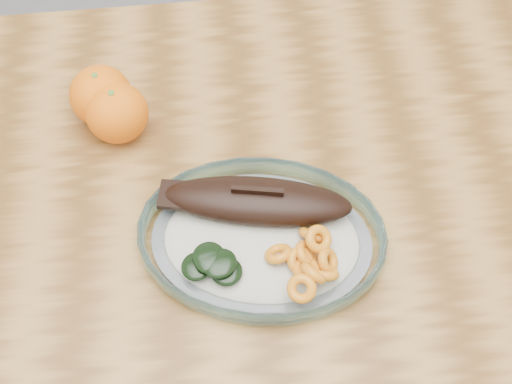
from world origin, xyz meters
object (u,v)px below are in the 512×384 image
Objects in this scene: plated_meal at (261,235)px; orange_left at (101,96)px; orange_right at (117,113)px; dining_table at (177,270)px.

orange_left is (-0.18, 0.21, 0.02)m from plated_meal.
orange_left is 0.04m from orange_right.
orange_right is at bearing -55.92° from orange_left.
orange_right reaches higher than dining_table.
plated_meal reaches higher than dining_table.
dining_table is 0.22m from orange_right.
plated_meal is 0.25m from orange_right.
orange_right is (-0.16, 0.18, 0.02)m from plated_meal.
dining_table is 15.06× the size of orange_right.
plated_meal is 0.28m from orange_left.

